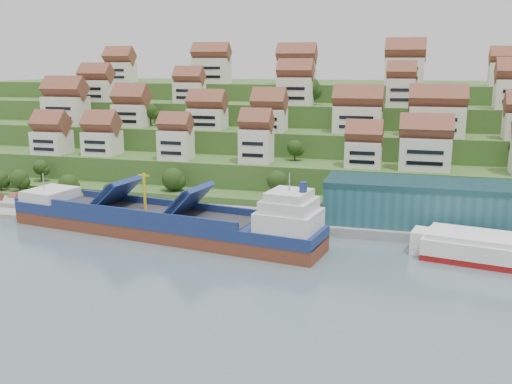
% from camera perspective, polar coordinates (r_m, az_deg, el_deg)
% --- Properties ---
extents(ground, '(300.00, 300.00, 0.00)m').
position_cam_1_polar(ground, '(128.02, -3.88, -4.70)').
color(ground, slate).
rests_on(ground, ground).
extents(quay, '(180.00, 14.00, 2.20)m').
position_cam_1_polar(quay, '(136.96, 6.15, -3.09)').
color(quay, gray).
rests_on(quay, ground).
extents(pebble_beach, '(45.00, 20.00, 1.00)m').
position_cam_1_polar(pebble_beach, '(165.37, -21.78, -1.40)').
color(pebble_beach, gray).
rests_on(pebble_beach, ground).
extents(hillside, '(260.00, 128.00, 31.00)m').
position_cam_1_polar(hillside, '(224.19, 4.86, 5.62)').
color(hillside, '#2D4C1E').
rests_on(hillside, ground).
extents(hillside_village, '(155.28, 62.85, 29.14)m').
position_cam_1_polar(hillside_village, '(180.71, 3.00, 8.35)').
color(hillside_village, silver).
rests_on(hillside_village, ground).
extents(hillside_trees, '(143.91, 60.72, 31.12)m').
position_cam_1_polar(hillside_trees, '(171.32, -4.21, 5.53)').
color(hillside_trees, '#243D14').
rests_on(hillside_trees, ground).
extents(warehouse, '(60.00, 15.00, 10.00)m').
position_cam_1_polar(warehouse, '(136.25, 19.75, -1.22)').
color(warehouse, '#235560').
rests_on(warehouse, quay).
extents(flagpole, '(1.28, 0.16, 8.00)m').
position_cam_1_polar(flagpole, '(131.02, 5.04, -1.18)').
color(flagpole, gray).
rests_on(flagpole, quay).
extents(beach_huts, '(14.40, 3.70, 2.20)m').
position_cam_1_polar(beach_huts, '(165.26, -22.64, -0.91)').
color(beach_huts, white).
rests_on(beach_huts, pebble_beach).
extents(cargo_ship, '(77.06, 23.73, 16.86)m').
position_cam_1_polar(cargo_ship, '(129.81, -8.79, -3.09)').
color(cargo_ship, brown).
rests_on(cargo_ship, ground).
extents(second_ship, '(31.41, 16.53, 8.66)m').
position_cam_1_polar(second_ship, '(121.70, 23.77, -5.43)').
color(second_ship, maroon).
rests_on(second_ship, ground).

